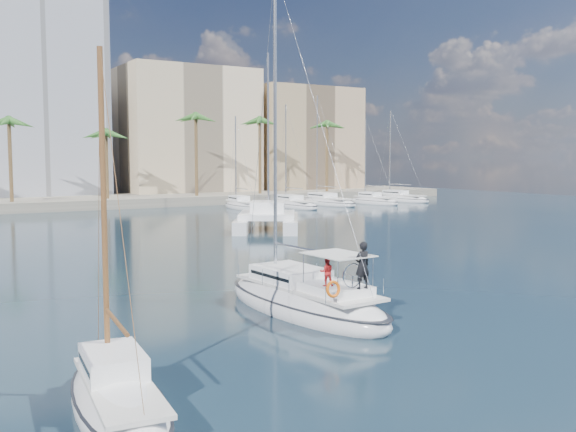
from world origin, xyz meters
TOP-DOWN VIEW (x-y plane):
  - ground at (0.00, 0.00)m, footprint 160.00×160.00m
  - quay at (0.00, 61.00)m, footprint 120.00×14.00m
  - building_beige at (22.00, 70.00)m, footprint 20.00×14.00m
  - building_tan_right at (42.00, 68.00)m, footprint 18.00×12.00m
  - palm_centre at (0.00, 57.00)m, footprint 3.60×3.60m
  - palm_right at (34.00, 57.00)m, footprint 3.60×3.60m
  - main_sloop at (-2.20, -2.48)m, footprint 3.89×10.39m
  - small_sloop at (-11.97, -9.16)m, footprint 2.81×7.04m
  - catamaran at (11.62, 25.37)m, footprint 10.26×12.01m
  - seagull at (1.00, 1.41)m, footprint 1.02×0.44m
  - moored_yacht_a at (20.00, 47.00)m, footprint 3.37×9.52m
  - moored_yacht_b at (26.50, 45.00)m, footprint 3.32×10.83m
  - moored_yacht_c at (33.00, 47.00)m, footprint 3.98×12.33m
  - moored_yacht_d at (39.50, 45.00)m, footprint 3.52×9.55m
  - moored_yacht_e at (46.00, 47.00)m, footprint 4.61×11.11m

SIDE VIEW (x-z plane):
  - ground at x=0.00m, z-range 0.00..0.00m
  - moored_yacht_a at x=20.00m, z-range -5.95..5.95m
  - moored_yacht_b at x=26.50m, z-range -6.86..6.86m
  - moored_yacht_c at x=33.00m, z-range -7.77..7.77m
  - moored_yacht_d at x=39.50m, z-range -5.95..5.95m
  - moored_yacht_e at x=46.00m, z-range -6.86..6.86m
  - small_sloop at x=-11.97m, z-range -4.55..5.32m
  - main_sloop at x=-2.20m, z-range -7.09..8.07m
  - quay at x=0.00m, z-range 0.00..1.20m
  - seagull at x=1.00m, z-range 0.82..1.01m
  - catamaran at x=11.62m, z-range -6.82..9.05m
  - building_tan_right at x=42.00m, z-range 0.00..18.00m
  - building_beige at x=22.00m, z-range 0.00..20.00m
  - palm_centre at x=0.00m, z-range 4.13..16.43m
  - palm_right at x=34.00m, z-range 4.13..16.43m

